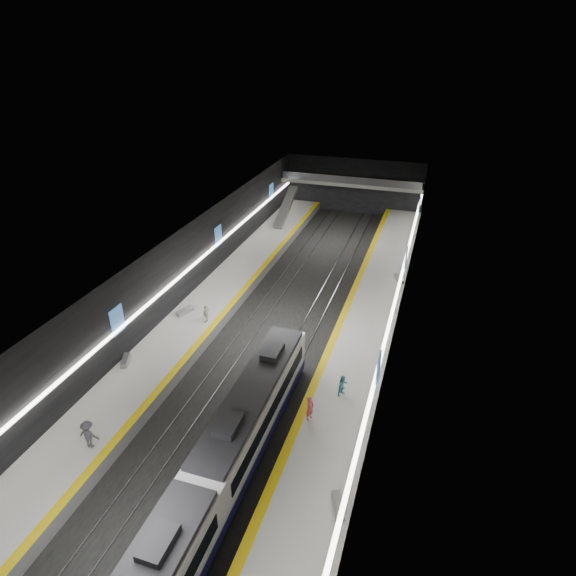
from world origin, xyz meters
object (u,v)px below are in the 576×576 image
(passenger_left_b, at_px, (89,435))
(bench_left_near, at_px, (125,361))
(passenger_right_a, at_px, (310,409))
(train, at_px, (201,502))
(bench_right_far, at_px, (399,279))
(escalator, at_px, (286,207))
(passenger_right_b, at_px, (343,386))
(bench_left_far, at_px, (185,311))
(passenger_left_a, at_px, (206,314))
(bench_right_near, at_px, (338,505))

(passenger_left_b, bearing_deg, bench_left_near, -74.58)
(passenger_right_a, xyz_separation_m, passenger_left_b, (-12.35, -6.51, 0.09))
(train, relative_size, bench_right_far, 16.66)
(passenger_right_a, bearing_deg, escalator, 42.49)
(bench_left_near, distance_m, passenger_right_a, 15.49)
(passenger_right_b, bearing_deg, train, -173.10)
(bench_left_far, bearing_deg, train, -37.78)
(bench_left_near, height_order, passenger_right_b, passenger_right_b)
(passenger_left_a, bearing_deg, bench_right_far, 134.75)
(train, bearing_deg, bench_left_far, 120.95)
(train, bearing_deg, bench_left_near, 138.93)
(passenger_left_b, bearing_deg, escalator, -93.81)
(train, bearing_deg, passenger_right_b, 67.19)
(train, xyz_separation_m, passenger_right_b, (5.02, 11.94, -0.38))
(escalator, relative_size, passenger_right_a, 4.45)
(passenger_left_a, bearing_deg, bench_left_far, -102.15)
(passenger_right_a, bearing_deg, bench_right_far, 13.44)
(bench_left_far, relative_size, passenger_left_a, 1.08)
(bench_right_far, bearing_deg, passenger_left_a, -163.25)
(escalator, relative_size, passenger_left_a, 4.76)
(bench_right_near, xyz_separation_m, passenger_right_a, (-3.30, 6.12, 0.69))
(passenger_right_b, xyz_separation_m, passenger_left_b, (-13.93, -9.58, 0.17))
(bench_left_far, distance_m, passenger_left_a, 2.72)
(escalator, relative_size, bench_right_far, 4.44)
(bench_left_far, height_order, passenger_left_b, passenger_left_b)
(bench_right_near, xyz_separation_m, passenger_left_b, (-15.65, -0.39, 0.78))
(bench_left_far, xyz_separation_m, passenger_left_a, (2.54, -0.73, 0.62))
(passenger_left_b, bearing_deg, bench_right_near, 176.17)
(bench_left_near, xyz_separation_m, bench_left_far, (0.81, 8.16, 0.02))
(passenger_right_b, relative_size, passenger_left_b, 0.83)
(bench_left_near, relative_size, bench_right_far, 0.92)
(bench_left_far, bearing_deg, passenger_left_b, -60.90)
(passenger_right_b, distance_m, passenger_left_b, 16.91)
(bench_right_far, bearing_deg, bench_right_near, -114.39)
(train, xyz_separation_m, passenger_left_b, (-8.91, 2.36, -0.21))
(passenger_left_a, bearing_deg, passenger_right_a, 57.05)
(train, relative_size, passenger_right_a, 16.70)
(bench_left_near, xyz_separation_m, passenger_left_b, (3.05, -8.07, 0.79))
(bench_right_near, bearing_deg, bench_left_near, 136.47)
(passenger_left_a, bearing_deg, passenger_left_b, 2.65)
(escalator, distance_m, bench_left_far, 26.44)
(escalator, distance_m, bench_right_far, 21.76)
(train, distance_m, bench_left_near, 15.89)
(bench_right_near, relative_size, passenger_right_b, 1.03)
(train, bearing_deg, escalator, 102.54)
(bench_right_near, height_order, bench_right_far, bench_right_far)
(train, distance_m, passenger_right_b, 12.95)
(passenger_right_a, bearing_deg, passenger_left_a, 75.32)
(escalator, height_order, bench_left_far, escalator)
(escalator, distance_m, passenger_left_a, 27.15)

